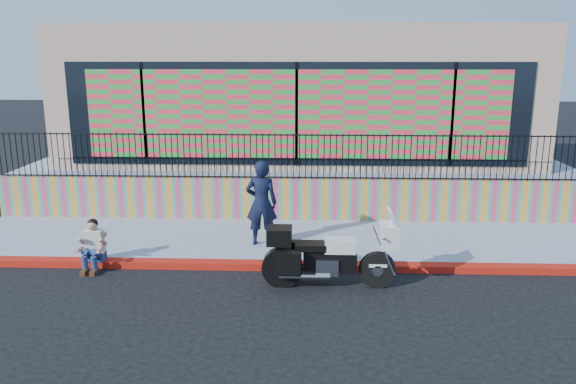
{
  "coord_description": "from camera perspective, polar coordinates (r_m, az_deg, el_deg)",
  "views": [
    {
      "loc": [
        0.38,
        -11.18,
        4.43
      ],
      "look_at": [
        -0.12,
        1.2,
        1.39
      ],
      "focal_mm": 35.0,
      "sensor_mm": 36.0,
      "label": 1
    }
  ],
  "objects": [
    {
      "name": "storefront_building",
      "position": [
        19.36,
        1.19,
        10.27
      ],
      "size": [
        14.0,
        8.06,
        4.0
      ],
      "color": "tan",
      "rests_on": "elevated_platform"
    },
    {
      "name": "metal_fence",
      "position": [
        14.67,
        0.78,
        3.64
      ],
      "size": [
        15.8,
        0.04,
        1.2
      ],
      "primitive_type": null,
      "color": "black",
      "rests_on": "mural_wall"
    },
    {
      "name": "sidewalk",
      "position": [
        13.56,
        0.57,
        -4.96
      ],
      "size": [
        16.0,
        3.0,
        0.15
      ],
      "primitive_type": "cube",
      "color": "#98A1B6",
      "rests_on": "ground"
    },
    {
      "name": "elevated_platform",
      "position": [
        19.91,
        1.16,
        2.75
      ],
      "size": [
        16.0,
        10.0,
        1.25
      ],
      "primitive_type": "cube",
      "color": "#98A1B6",
      "rests_on": "ground"
    },
    {
      "name": "police_motorcycle",
      "position": [
        10.97,
        4.02,
        -6.3
      ],
      "size": [
        2.57,
        0.85,
        1.6
      ],
      "color": "black",
      "rests_on": "ground"
    },
    {
      "name": "mural_wall",
      "position": [
        14.91,
        0.76,
        -0.71
      ],
      "size": [
        16.0,
        0.2,
        1.1
      ],
      "primitive_type": "cube",
      "color": "#E03B65",
      "rests_on": "sidewalk"
    },
    {
      "name": "ground",
      "position": [
        12.04,
        0.33,
        -7.83
      ],
      "size": [
        90.0,
        90.0,
        0.0
      ],
      "primitive_type": "plane",
      "color": "black",
      "rests_on": "ground"
    },
    {
      "name": "red_curb",
      "position": [
        12.01,
        0.33,
        -7.49
      ],
      "size": [
        16.0,
        0.3,
        0.15
      ],
      "primitive_type": "cube",
      "color": "#A5150B",
      "rests_on": "ground"
    },
    {
      "name": "seated_man",
      "position": [
        12.52,
        -19.26,
        -5.56
      ],
      "size": [
        0.54,
        0.71,
        1.06
      ],
      "color": "navy",
      "rests_on": "ground"
    },
    {
      "name": "police_officer",
      "position": [
        12.83,
        -2.71,
        -1.12
      ],
      "size": [
        0.72,
        0.48,
        1.97
      ],
      "primitive_type": "imported",
      "rotation": [
        0.0,
        0.0,
        3.14
      ],
      "color": "black",
      "rests_on": "sidewalk"
    }
  ]
}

